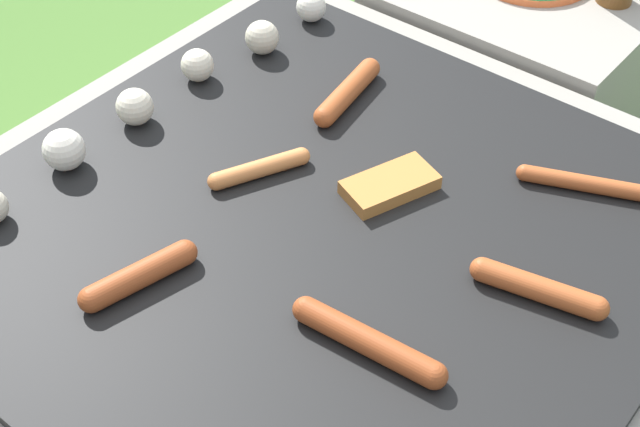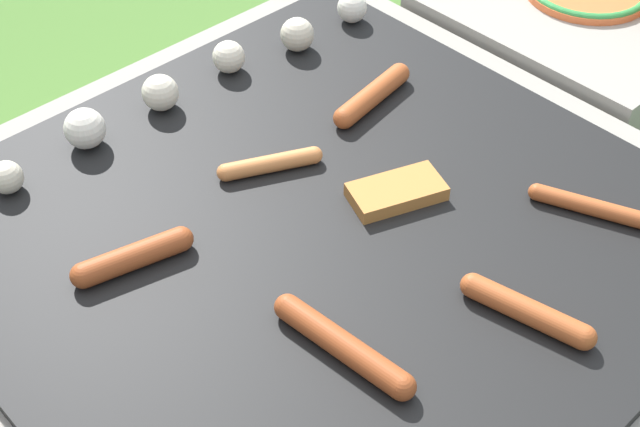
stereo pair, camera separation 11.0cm
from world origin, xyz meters
name	(u,v)px [view 1 (the left image)]	position (x,y,z in m)	size (l,w,h in m)	color
ground_plane	(320,396)	(0.00, 0.00, 0.00)	(14.00, 14.00, 0.00)	#47702D
grill	(320,320)	(0.00, 0.00, 0.18)	(0.97, 0.97, 0.37)	gray
side_ledge	(521,66)	(0.73, 0.09, 0.18)	(0.46, 0.46, 0.37)	gray
sausage_front_left	(586,184)	(0.27, -0.23, 0.38)	(0.09, 0.17, 0.02)	#A34C23
sausage_back_right	(368,341)	(-0.12, -0.16, 0.38)	(0.05, 0.19, 0.03)	#93421E
sausage_front_center	(348,92)	(0.23, 0.13, 0.38)	(0.17, 0.05, 0.03)	#A34C23
sausage_mid_right	(259,169)	(0.02, 0.12, 0.38)	(0.13, 0.08, 0.02)	#C6753D
sausage_back_center	(139,275)	(-0.21, 0.10, 0.38)	(0.15, 0.06, 0.03)	#93421E
sausage_back_left	(538,288)	(0.06, -0.27, 0.38)	(0.06, 0.16, 0.03)	#A34C23
bread_slice_center	(390,185)	(0.11, -0.03, 0.38)	(0.14, 0.10, 0.02)	#B27033
mushroom_row	(142,106)	(0.01, 0.33, 0.39)	(0.79, 0.08, 0.06)	beige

